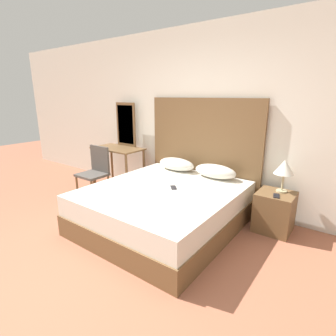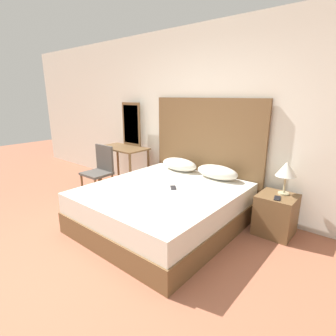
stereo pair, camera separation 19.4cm
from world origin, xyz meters
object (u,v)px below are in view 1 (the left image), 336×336
Objects in this scene: vanity_desk at (118,155)px; bed at (164,207)px; phone_on_nightstand at (276,196)px; table_lamp at (284,168)px; phone_on_bed at (173,187)px; nightstand at (274,212)px; chair at (96,169)px.

bed is at bearing -23.59° from vanity_desk.
bed is at bearing -153.17° from phone_on_nightstand.
table_lamp is 0.37m from phone_on_nightstand.
table_lamp reaches higher than phone_on_bed.
phone_on_nightstand is at bearing -76.50° from nightstand.
bed is 4.77× the size of table_lamp.
vanity_desk is at bearing 156.41° from bed.
chair reaches higher than vanity_desk.
phone_on_bed is 1.78m from vanity_desk.
table_lamp is (1.16, 0.74, 0.29)m from phone_on_bed.
vanity_desk reaches higher than phone_on_bed.
chair is (-2.79, -0.57, 0.23)m from nightstand.
nightstand is at bearing -112.61° from table_lamp.
table_lamp is at bearing 33.45° from bed.
chair is (-1.57, 0.17, 0.23)m from bed.
bed is at bearing -146.55° from table_lamp.
table_lamp reaches higher than phone_on_nightstand.
phone_on_bed is 0.17× the size of vanity_desk.
table_lamp is 0.44× the size of vanity_desk.
phone_on_bed is (0.10, 0.09, 0.27)m from bed.
nightstand is 0.59× the size of chair.
nightstand is 1.23× the size of table_lamp.
phone_on_nightstand reaches higher than nightstand.
chair is (-2.83, -0.66, -0.34)m from table_lamp.
phone_on_bed is 1.27m from phone_on_nightstand.
phone_on_bed is 1.41m from table_lamp.
phone_on_bed is at bearing 42.01° from bed.
phone_on_nightstand is 0.17× the size of vanity_desk.
phone_on_bed is 0.18× the size of chair.
phone_on_nightstand is 0.19× the size of chair.
chair is at bearing -168.38° from nightstand.
phone_on_nightstand is at bearing -92.96° from table_lamp.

